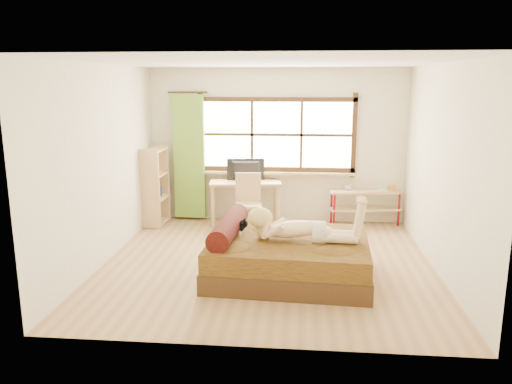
# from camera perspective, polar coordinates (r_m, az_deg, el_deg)

# --- Properties ---
(floor) EXTENTS (4.50, 4.50, 0.00)m
(floor) POSITION_cam_1_polar(r_m,az_deg,el_deg) (6.98, 1.31, -8.13)
(floor) COLOR #9E754C
(floor) RESTS_ON ground
(ceiling) EXTENTS (4.50, 4.50, 0.00)m
(ceiling) POSITION_cam_1_polar(r_m,az_deg,el_deg) (6.54, 1.43, 14.63)
(ceiling) COLOR white
(ceiling) RESTS_ON wall_back
(wall_back) EXTENTS (4.50, 0.00, 4.50)m
(wall_back) POSITION_cam_1_polar(r_m,az_deg,el_deg) (8.85, 2.37, 5.28)
(wall_back) COLOR silver
(wall_back) RESTS_ON floor
(wall_front) EXTENTS (4.50, 0.00, 4.50)m
(wall_front) POSITION_cam_1_polar(r_m,az_deg,el_deg) (4.43, -0.62, -1.94)
(wall_front) COLOR silver
(wall_front) RESTS_ON floor
(wall_left) EXTENTS (0.00, 4.50, 4.50)m
(wall_left) POSITION_cam_1_polar(r_m,az_deg,el_deg) (7.14, -16.99, 3.02)
(wall_left) COLOR silver
(wall_left) RESTS_ON floor
(wall_right) EXTENTS (0.00, 4.50, 4.50)m
(wall_right) POSITION_cam_1_polar(r_m,az_deg,el_deg) (6.85, 20.51, 2.41)
(wall_right) COLOR silver
(wall_right) RESTS_ON floor
(window) EXTENTS (2.80, 0.16, 1.46)m
(window) POSITION_cam_1_polar(r_m,az_deg,el_deg) (8.80, 2.37, 6.28)
(window) COLOR #FFEDBF
(window) RESTS_ON wall_back
(curtain) EXTENTS (0.55, 0.10, 2.20)m
(curtain) POSITION_cam_1_polar(r_m,az_deg,el_deg) (8.97, -7.65, 3.99)
(curtain) COLOR #437E22
(curtain) RESTS_ON wall_back
(bed) EXTENTS (2.11, 1.73, 0.77)m
(bed) POSITION_cam_1_polar(r_m,az_deg,el_deg) (6.46, 3.36, -7.27)
(bed) COLOR black
(bed) RESTS_ON floor
(woman) EXTENTS (1.43, 0.49, 0.60)m
(woman) POSITION_cam_1_polar(r_m,az_deg,el_deg) (6.25, 5.24, -2.87)
(woman) COLOR beige
(woman) RESTS_ON bed
(kitten) EXTENTS (0.31, 0.14, 0.24)m
(kitten) POSITION_cam_1_polar(r_m,az_deg,el_deg) (6.50, -2.50, -3.88)
(kitten) COLOR black
(kitten) RESTS_ON bed
(desk) EXTENTS (1.29, 0.71, 0.77)m
(desk) POSITION_cam_1_polar(r_m,az_deg,el_deg) (8.71, -1.22, 0.61)
(desk) COLOR tan
(desk) RESTS_ON floor
(monitor) EXTENTS (0.66, 0.17, 0.38)m
(monitor) POSITION_cam_1_polar(r_m,az_deg,el_deg) (8.70, -1.19, 2.55)
(monitor) COLOR black
(monitor) RESTS_ON desk
(chair) EXTENTS (0.48, 0.48, 0.96)m
(chair) POSITION_cam_1_polar(r_m,az_deg,el_deg) (8.37, -0.88, -0.79)
(chair) COLOR tan
(chair) RESTS_ON floor
(pipe_shelf) EXTENTS (1.26, 0.48, 0.70)m
(pipe_shelf) POSITION_cam_1_polar(r_m,az_deg,el_deg) (8.89, 12.45, -0.85)
(pipe_shelf) COLOR tan
(pipe_shelf) RESTS_ON floor
(cup) EXTENTS (0.13, 0.13, 0.09)m
(cup) POSITION_cam_1_polar(r_m,az_deg,el_deg) (8.81, 10.49, 0.52)
(cup) COLOR gray
(cup) RESTS_ON pipe_shelf
(book) EXTENTS (0.20, 0.25, 0.02)m
(book) POSITION_cam_1_polar(r_m,az_deg,el_deg) (8.88, 13.70, 0.21)
(book) COLOR gray
(book) RESTS_ON pipe_shelf
(bookshelf) EXTENTS (0.35, 0.60, 1.35)m
(bookshelf) POSITION_cam_1_polar(r_m,az_deg,el_deg) (8.82, -11.46, 0.66)
(bookshelf) COLOR tan
(bookshelf) RESTS_ON floor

